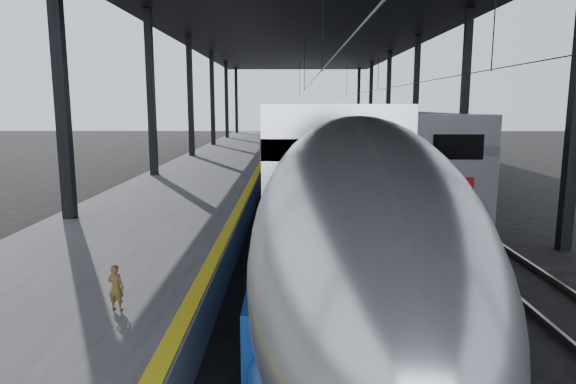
{
  "coord_description": "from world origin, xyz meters",
  "views": [
    {
      "loc": [
        1.07,
        -10.58,
        4.46
      ],
      "look_at": [
        0.99,
        3.94,
        2.0
      ],
      "focal_mm": 32.0,
      "sensor_mm": 36.0,
      "label": 1
    }
  ],
  "objects": [
    {
      "name": "yellow_strip",
      "position": [
        -0.7,
        20.0,
        1.0
      ],
      "size": [
        0.3,
        80.0,
        0.01
      ],
      "primitive_type": "cube",
      "color": "yellow",
      "rests_on": "platform"
    },
    {
      "name": "rails",
      "position": [
        4.5,
        20.0,
        0.08
      ],
      "size": [
        6.52,
        80.0,
        0.16
      ],
      "color": "slate",
      "rests_on": "ground"
    },
    {
      "name": "child",
      "position": [
        -1.91,
        -2.26,
        1.4
      ],
      "size": [
        0.33,
        0.25,
        0.8
      ],
      "primitive_type": "imported",
      "rotation": [
        0.0,
        0.0,
        2.92
      ],
      "color": "#533E1B",
      "rests_on": "platform"
    },
    {
      "name": "canopy",
      "position": [
        1.9,
        20.0,
        9.12
      ],
      "size": [
        18.0,
        75.0,
        9.47
      ],
      "color": "black",
      "rests_on": "ground"
    },
    {
      "name": "second_train",
      "position": [
        7.0,
        34.92,
        2.1
      ],
      "size": [
        3.0,
        56.05,
        4.14
      ],
      "color": "navy",
      "rests_on": "ground"
    },
    {
      "name": "platform",
      "position": [
        -3.5,
        20.0,
        0.5
      ],
      "size": [
        6.0,
        80.0,
        1.0
      ],
      "primitive_type": "cube",
      "color": "#4C4C4F",
      "rests_on": "ground"
    },
    {
      "name": "tgv_train",
      "position": [
        2.0,
        23.86,
        2.1
      ],
      "size": [
        3.13,
        65.2,
        4.48
      ],
      "color": "#AFB1B7",
      "rests_on": "ground"
    },
    {
      "name": "ground",
      "position": [
        0.0,
        0.0,
        0.0
      ],
      "size": [
        160.0,
        160.0,
        0.0
      ],
      "primitive_type": "plane",
      "color": "black",
      "rests_on": "ground"
    }
  ]
}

